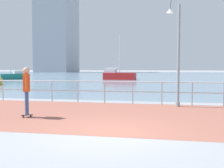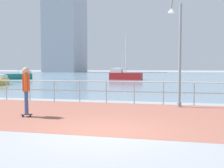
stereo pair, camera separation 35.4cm
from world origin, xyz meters
The scene contains 10 objects.
ground centered at (0.00, 40.00, 0.00)m, with size 220.00×220.00×0.00m, color gray.
brick_paving centered at (0.00, 2.65, 0.00)m, with size 28.00×6.47×0.01m, color #935647.
harbor_water centered at (0.00, 50.88, 0.00)m, with size 180.00×88.00×0.00m, color #6B899E.
waterfront_railing centered at (0.00, 5.88, 0.76)m, with size 25.25×0.06×1.10m.
lamppost centered at (2.00, 5.39, 2.85)m, with size 0.67×0.65×5.16m.
skateboarder centered at (-3.27, 1.54, 1.08)m, with size 0.40×0.53×1.78m.
sailboat_navy centered at (-7.65, 43.01, 0.41)m, with size 1.81×3.20×4.29m.
sailboat_red centered at (-5.01, 31.19, 0.62)m, with size 4.74×1.92×6.48m.
sailboat_yellow centered at (-20.48, 29.00, 0.52)m, with size 3.51×3.61×5.40m.
tower_brick centered at (-37.58, 88.21, 20.20)m, with size 12.08×15.10×42.06m.
Camera 2 is at (1.87, -7.24, 1.78)m, focal length 43.75 mm.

